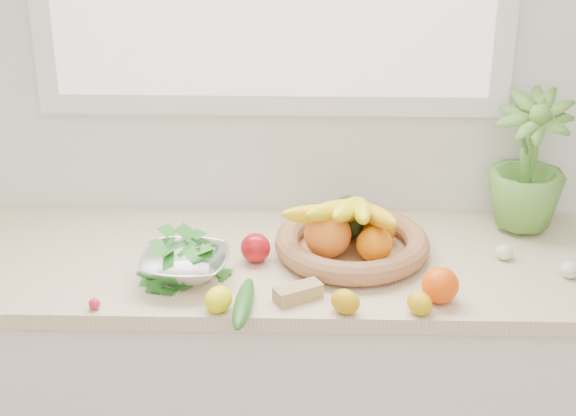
{
  "coord_description": "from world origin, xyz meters",
  "views": [
    {
      "loc": [
        0.1,
        -0.12,
        1.98
      ],
      "look_at": [
        0.05,
        1.93,
        1.05
      ],
      "focal_mm": 55.0,
      "sensor_mm": 36.0,
      "label": 1
    }
  ],
  "objects_px": {
    "potted_herb": "(528,160)",
    "colander_with_spinach": "(185,259)",
    "cucumber": "(244,303)",
    "apple": "(255,248)",
    "fruit_basket": "(351,236)"
  },
  "relations": [
    {
      "from": "potted_herb",
      "to": "colander_with_spinach",
      "type": "xyz_separation_m",
      "value": [
        -0.9,
        -0.32,
        -0.15
      ]
    },
    {
      "from": "cucumber",
      "to": "potted_herb",
      "type": "bearing_deg",
      "value": 31.91
    },
    {
      "from": "colander_with_spinach",
      "to": "cucumber",
      "type": "bearing_deg",
      "value": -43.58
    },
    {
      "from": "apple",
      "to": "colander_with_spinach",
      "type": "height_order",
      "value": "colander_with_spinach"
    },
    {
      "from": "apple",
      "to": "fruit_basket",
      "type": "distance_m",
      "value": 0.25
    },
    {
      "from": "potted_herb",
      "to": "cucumber",
      "type": "bearing_deg",
      "value": -148.09
    },
    {
      "from": "fruit_basket",
      "to": "colander_with_spinach",
      "type": "height_order",
      "value": "fruit_basket"
    },
    {
      "from": "potted_herb",
      "to": "fruit_basket",
      "type": "height_order",
      "value": "potted_herb"
    },
    {
      "from": "apple",
      "to": "fruit_basket",
      "type": "height_order",
      "value": "fruit_basket"
    },
    {
      "from": "apple",
      "to": "colander_with_spinach",
      "type": "xyz_separation_m",
      "value": [
        -0.17,
        -0.1,
        0.02
      ]
    },
    {
      "from": "apple",
      "to": "potted_herb",
      "type": "xyz_separation_m",
      "value": [
        0.73,
        0.21,
        0.17
      ]
    },
    {
      "from": "potted_herb",
      "to": "fruit_basket",
      "type": "xyz_separation_m",
      "value": [
        -0.49,
        -0.17,
        -0.15
      ]
    },
    {
      "from": "cucumber",
      "to": "colander_with_spinach",
      "type": "distance_m",
      "value": 0.22
    },
    {
      "from": "potted_herb",
      "to": "colander_with_spinach",
      "type": "bearing_deg",
      "value": -160.67
    },
    {
      "from": "cucumber",
      "to": "fruit_basket",
      "type": "relative_size",
      "value": 0.44
    }
  ]
}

